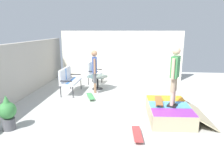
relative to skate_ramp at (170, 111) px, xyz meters
name	(u,v)px	position (x,y,z in m)	size (l,w,h in m)	color
ground_plane	(128,106)	(0.99, 1.23, -0.26)	(12.00, 12.00, 0.10)	#B2B2AD
back_wall_cinderblock	(13,73)	(0.99, 5.23, 0.80)	(9.00, 0.20, 2.02)	#ADA89E
house_facade	(121,56)	(4.79, 1.72, 1.00)	(0.23, 6.00, 2.42)	silver
skate_ramp	(170,111)	(0.00, 0.00, 0.00)	(1.81, 1.78, 0.42)	tan
patio_bench	(68,78)	(2.11, 3.64, 0.41)	(1.25, 0.56, 1.02)	black
patio_chair_near_house	(93,71)	(3.73, 2.97, 0.40)	(0.70, 0.64, 1.02)	black
patio_table	(97,80)	(2.81, 2.60, 0.20)	(0.90, 0.90, 0.57)	black
person_watching	(95,69)	(2.17, 2.58, 0.79)	(0.47, 0.29, 1.71)	silver
person_skater	(175,73)	(-0.13, -0.04, 1.16)	(0.44, 0.33, 1.64)	black
skateboard_by_bench	(91,96)	(1.51, 2.63, -0.12)	(0.82, 0.47, 0.10)	#3F8C4C
skateboard_spare	(137,134)	(-1.22, 0.93, -0.12)	(0.82, 0.28, 0.10)	#B23838
skateboard_on_ramp	(159,101)	(0.06, 0.31, 0.29)	(0.81, 0.24, 0.10)	brown
potted_plant	(7,112)	(-1.16, 4.19, 0.26)	(0.44, 0.44, 0.92)	#515156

